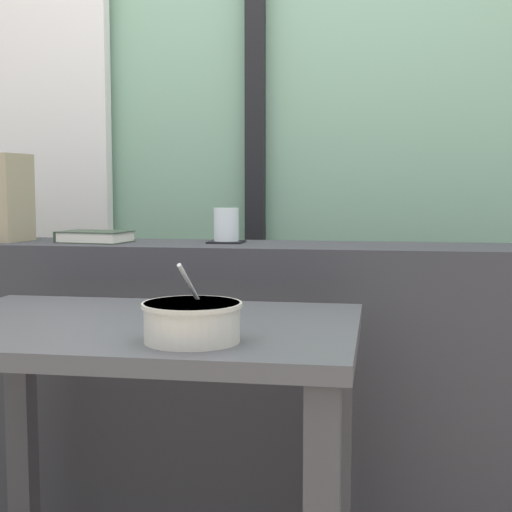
{
  "coord_description": "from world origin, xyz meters",
  "views": [
    {
      "loc": [
        0.47,
        -1.53,
        1.01
      ],
      "look_at": [
        0.14,
        0.45,
        0.82
      ],
      "focal_mm": 52.08,
      "sensor_mm": 36.0,
      "label": 1
    }
  ],
  "objects_px": {
    "breakfast_table": "(139,385)",
    "soup_bowl": "(192,322)",
    "juice_glass": "(226,226)",
    "closed_book": "(94,237)",
    "coaster_square": "(226,242)"
  },
  "relations": [
    {
      "from": "juice_glass",
      "to": "closed_book",
      "type": "distance_m",
      "value": 0.39
    },
    {
      "from": "coaster_square",
      "to": "juice_glass",
      "type": "relative_size",
      "value": 1.03
    },
    {
      "from": "soup_bowl",
      "to": "juice_glass",
      "type": "bearing_deg",
      "value": 97.3
    },
    {
      "from": "coaster_square",
      "to": "soup_bowl",
      "type": "relative_size",
      "value": 0.54
    },
    {
      "from": "breakfast_table",
      "to": "closed_book",
      "type": "height_order",
      "value": "closed_book"
    },
    {
      "from": "juice_glass",
      "to": "soup_bowl",
      "type": "distance_m",
      "value": 0.83
    },
    {
      "from": "breakfast_table",
      "to": "closed_book",
      "type": "distance_m",
      "value": 0.73
    },
    {
      "from": "breakfast_table",
      "to": "soup_bowl",
      "type": "distance_m",
      "value": 0.29
    },
    {
      "from": "breakfast_table",
      "to": "closed_book",
      "type": "xyz_separation_m",
      "value": [
        -0.33,
        0.59,
        0.27
      ]
    },
    {
      "from": "coaster_square",
      "to": "juice_glass",
      "type": "xyz_separation_m",
      "value": [
        0.0,
        0.0,
        0.05
      ]
    },
    {
      "from": "breakfast_table",
      "to": "soup_bowl",
      "type": "bearing_deg",
      "value": -47.46
    },
    {
      "from": "juice_glass",
      "to": "soup_bowl",
      "type": "xyz_separation_m",
      "value": [
        0.1,
        -0.81,
        -0.13
      ]
    },
    {
      "from": "closed_book",
      "to": "breakfast_table",
      "type": "bearing_deg",
      "value": -60.82
    },
    {
      "from": "juice_glass",
      "to": "closed_book",
      "type": "height_order",
      "value": "juice_glass"
    },
    {
      "from": "breakfast_table",
      "to": "closed_book",
      "type": "bearing_deg",
      "value": 119.18
    }
  ]
}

